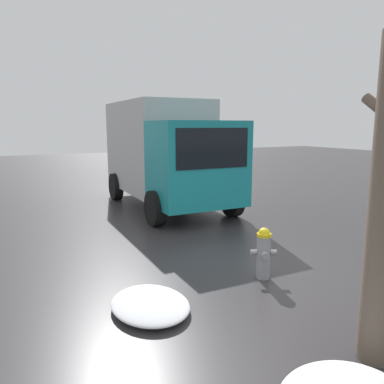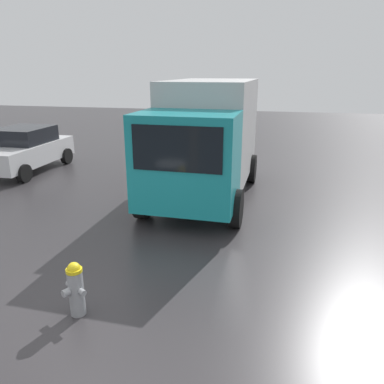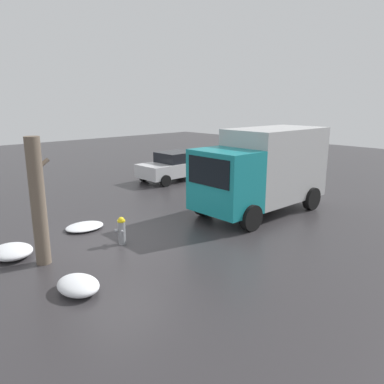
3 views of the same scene
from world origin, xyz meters
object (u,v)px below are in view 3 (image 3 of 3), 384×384
(parked_car, at_px, (174,166))
(tree_trunk, at_px, (38,202))
(fire_hydrant, at_px, (122,230))
(delivery_truck, at_px, (264,168))

(parked_car, bearing_deg, tree_trunk, 120.97)
(fire_hydrant, bearing_deg, parked_car, -111.69)
(tree_trunk, xyz_separation_m, delivery_truck, (8.22, -1.12, 0.02))
(fire_hydrant, bearing_deg, delivery_truck, -159.62)
(tree_trunk, bearing_deg, delivery_truck, -7.78)
(tree_trunk, xyz_separation_m, parked_car, (9.60, 5.81, -0.93))
(tree_trunk, height_order, delivery_truck, tree_trunk)
(fire_hydrant, xyz_separation_m, tree_trunk, (-2.29, 0.28, 1.27))
(fire_hydrant, distance_m, tree_trunk, 2.63)
(fire_hydrant, distance_m, delivery_truck, 6.12)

